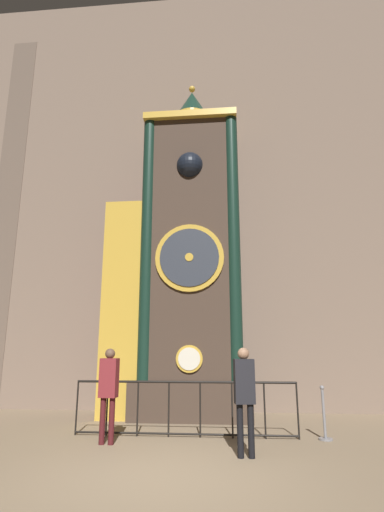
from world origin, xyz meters
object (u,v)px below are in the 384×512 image
(visitor_far, at_px, (244,390))
(stanchion_post, at_px, (324,422))
(clock_tower, at_px, (180,263))
(visitor_near, at_px, (109,386))

(visitor_far, xyz_separation_m, stanchion_post, (1.63, 1.54, -0.73))
(clock_tower, relative_size, visitor_near, 5.61)
(stanchion_post, bearing_deg, visitor_near, -169.22)
(visitor_near, distance_m, stanchion_post, 4.38)
(visitor_far, bearing_deg, clock_tower, 103.80)
(visitor_near, height_order, visitor_far, visitor_far)
(visitor_far, distance_m, stanchion_post, 2.36)
(visitor_near, bearing_deg, clock_tower, 75.83)
(clock_tower, xyz_separation_m, visitor_near, (-1.01, -3.08, -3.12))
(stanchion_post, bearing_deg, visitor_far, -136.48)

